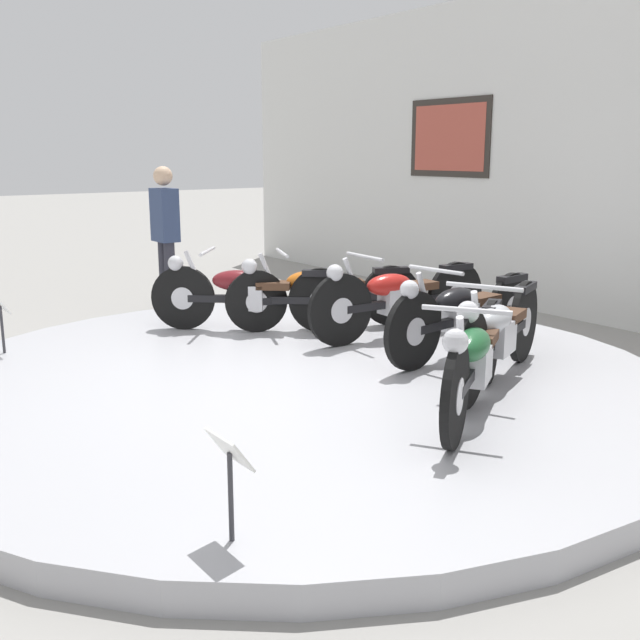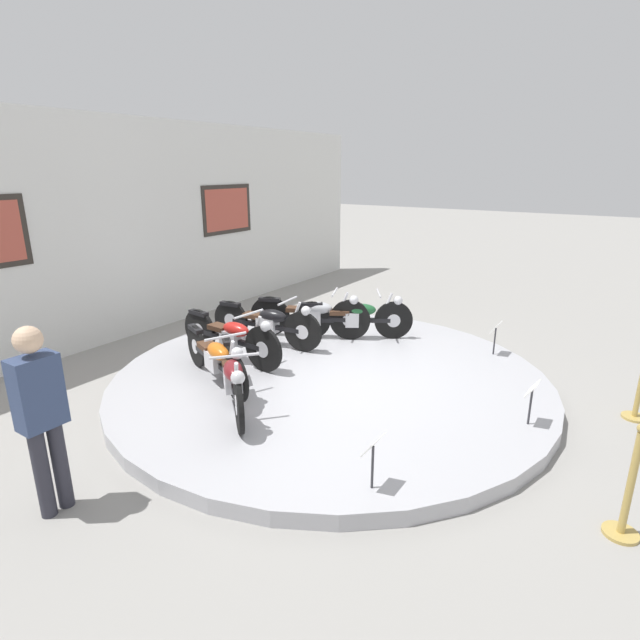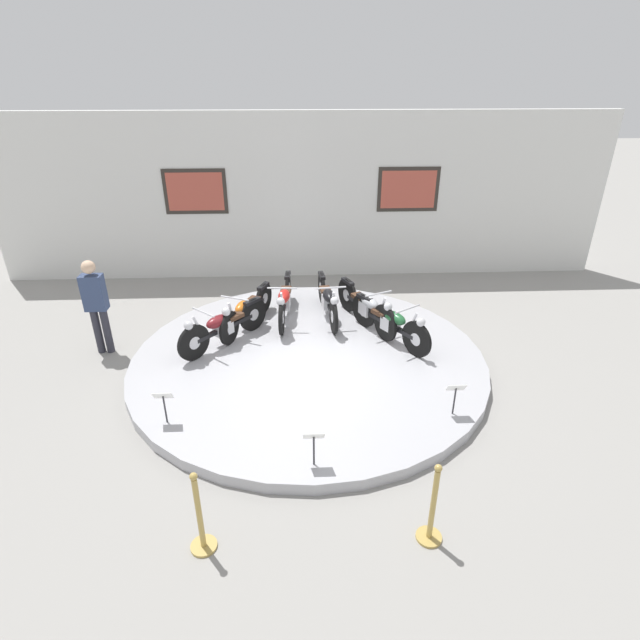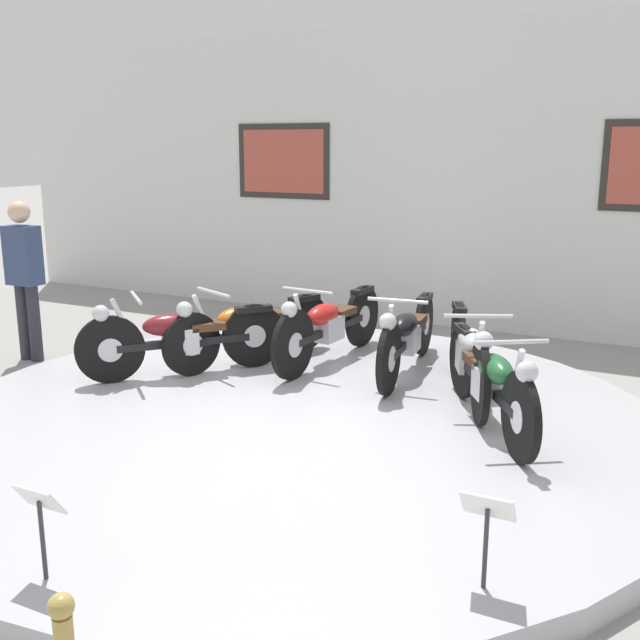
{
  "view_description": "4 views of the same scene",
  "coord_description": "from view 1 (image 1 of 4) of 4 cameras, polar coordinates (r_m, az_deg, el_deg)",
  "views": [
    {
      "loc": [
        4.68,
        -3.18,
        1.87
      ],
      "look_at": [
        0.19,
        0.11,
        0.62
      ],
      "focal_mm": 42.0,
      "sensor_mm": 36.0,
      "label": 1
    },
    {
      "loc": [
        -5.41,
        -3.41,
        2.91
      ],
      "look_at": [
        -0.08,
        0.12,
        0.94
      ],
      "focal_mm": 28.0,
      "sensor_mm": 36.0,
      "label": 2
    },
    {
      "loc": [
        -0.14,
        -7.26,
        4.49
      ],
      "look_at": [
        0.2,
        0.1,
        0.78
      ],
      "focal_mm": 28.0,
      "sensor_mm": 36.0,
      "label": 3
    },
    {
      "loc": [
        2.74,
        -4.98,
        2.3
      ],
      "look_at": [
        0.08,
        0.29,
        0.9
      ],
      "focal_mm": 42.0,
      "sensor_mm": 36.0,
      "label": 4
    }
  ],
  "objects": [
    {
      "name": "ground_plane",
      "position": [
        5.95,
        -1.9,
        -5.63
      ],
      "size": [
        60.0,
        60.0,
        0.0
      ],
      "primitive_type": "plane",
      "color": "gray"
    },
    {
      "name": "motorcycle_black",
      "position": [
        6.42,
        10.82,
        0.63
      ],
      "size": [
        0.54,
        1.98,
        0.79
      ],
      "color": "black",
      "rests_on": "display_platform"
    },
    {
      "name": "info_placard_front_right",
      "position": [
        3.35,
        -6.89,
        -10.83
      ],
      "size": [
        0.26,
        0.11,
        0.51
      ],
      "color": "#333338",
      "rests_on": "display_platform"
    },
    {
      "name": "motorcycle_red",
      "position": [
        6.99,
        5.91,
        1.84
      ],
      "size": [
        0.54,
        2.0,
        0.8
      ],
      "color": "black",
      "rests_on": "display_platform"
    },
    {
      "name": "motorcycle_silver",
      "position": [
        5.69,
        13.38,
        -0.88
      ],
      "size": [
        0.86,
        1.87,
        0.81
      ],
      "color": "black",
      "rests_on": "display_platform"
    },
    {
      "name": "motorcycle_maroon",
      "position": [
        7.24,
        -5.59,
        2.12
      ],
      "size": [
        1.35,
        1.51,
        0.79
      ],
      "color": "black",
      "rests_on": "display_platform"
    },
    {
      "name": "visitor_standing",
      "position": [
        9.12,
        -11.7,
        6.76
      ],
      "size": [
        0.36,
        0.23,
        1.71
      ],
      "color": "#2D2D38",
      "rests_on": "ground_plane"
    },
    {
      "name": "display_platform",
      "position": [
        5.93,
        -1.91,
        -4.85
      ],
      "size": [
        5.91,
        5.91,
        0.17
      ],
      "primitive_type": "cylinder",
      "color": "#ADADB2",
      "rests_on": "ground_plane"
    },
    {
      "name": "info_placard_front_left",
      "position": [
        6.95,
        -23.16,
        0.6
      ],
      "size": [
        0.26,
        0.11,
        0.51
      ],
      "color": "#333338",
      "rests_on": "display_platform"
    },
    {
      "name": "back_wall",
      "position": [
        8.72,
        21.9,
        11.76
      ],
      "size": [
        14.0,
        0.22,
        3.73
      ],
      "color": "silver",
      "rests_on": "ground_plane"
    },
    {
      "name": "motorcycle_orange",
      "position": [
        7.29,
        0.03,
        2.18
      ],
      "size": [
        0.83,
        1.81,
        0.78
      ],
      "color": "black",
      "rests_on": "display_platform"
    },
    {
      "name": "motorcycle_green",
      "position": [
        5.02,
        11.66,
        -2.82
      ],
      "size": [
        1.12,
        1.69,
        0.79
      ],
      "color": "black",
      "rests_on": "display_platform"
    }
  ]
}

